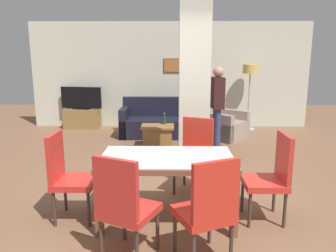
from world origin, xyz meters
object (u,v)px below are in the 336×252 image
(dining_chair_near_left, at_px, (124,204))
(coffee_table, at_px, (158,136))
(sofa, at_px, (158,123))
(tv_screen, at_px, (81,98))
(dining_chair_far_right, at_px, (195,152))
(dining_chair_head_right, at_px, (272,174))
(floor_lamp, at_px, (250,75))
(armchair, at_px, (223,126))
(standing_person, at_px, (217,101))
(dining_chair_near_right, at_px, (208,207))
(bottle, at_px, (164,120))
(dining_table, at_px, (167,170))
(dining_chair_head_left, at_px, (67,173))
(tv_stand, at_px, (82,118))

(dining_chair_near_left, relative_size, coffee_table, 1.51)
(sofa, xyz_separation_m, coffee_table, (0.03, -1.02, -0.07))
(tv_screen, bearing_deg, dining_chair_far_right, 133.38)
(dining_chair_head_right, relative_size, floor_lamp, 0.62)
(dining_chair_near_left, distance_m, armchair, 4.93)
(tv_screen, relative_size, standing_person, 0.66)
(dining_chair_near_right, xyz_separation_m, sofa, (-0.63, 4.89, -0.25))
(dining_chair_far_right, bearing_deg, bottle, -55.00)
(dining_chair_near_right, distance_m, floor_lamp, 5.86)
(dining_table, relative_size, dining_chair_head_left, 1.48)
(dining_chair_head_right, height_order, sofa, dining_chair_head_right)
(sofa, height_order, bottle, sofa)
(sofa, xyz_separation_m, tv_stand, (-2.02, 0.79, -0.05))
(bottle, height_order, tv_screen, tv_screen)
(dining_chair_head_left, height_order, dining_chair_near_right, same)
(armchair, bearing_deg, coffee_table, -19.98)
(dining_chair_near_left, xyz_separation_m, standing_person, (1.35, 3.92, 0.40))
(dining_table, xyz_separation_m, dining_chair_head_left, (-1.13, 0.00, -0.04))
(dining_chair_head_right, bearing_deg, coffee_table, 24.94)
(dining_chair_far_right, relative_size, armchair, 0.83)
(dining_chair_near_right, xyz_separation_m, armchair, (0.85, 4.71, -0.27))
(dining_chair_near_left, bearing_deg, dining_chair_head_left, 159.55)
(dining_table, bearing_deg, tv_screen, 115.19)
(tv_screen, bearing_deg, dining_table, 125.07)
(dining_chair_near_right, relative_size, tv_stand, 1.12)
(floor_lamp, bearing_deg, dining_chair_near_right, -106.25)
(dining_chair_far_right, height_order, bottle, dining_chair_far_right)
(dining_chair_near_right, distance_m, coffee_table, 3.93)
(dining_chair_head_left, height_order, tv_stand, dining_chair_head_left)
(bottle, bearing_deg, armchair, 27.31)
(sofa, relative_size, coffee_table, 2.59)
(armchair, bearing_deg, dining_chair_far_right, 24.56)
(dining_chair_head_right, xyz_separation_m, standing_person, (-0.20, 3.14, 0.40))
(dining_table, height_order, dining_chair_head_right, dining_chair_head_right)
(coffee_table, distance_m, tv_screen, 2.79)
(tv_stand, bearing_deg, armchair, -15.63)
(dining_chair_far_right, xyz_separation_m, bottle, (-0.47, 2.35, -0.01))
(dining_table, height_order, coffee_table, dining_table)
(dining_chair_near_right, relative_size, floor_lamp, 0.62)
(dining_chair_head_left, relative_size, armchair, 0.83)
(dining_chair_near_left, height_order, floor_lamp, floor_lamp)
(dining_chair_near_right, xyz_separation_m, coffee_table, (-0.61, 3.87, -0.32))
(dining_chair_far_right, height_order, coffee_table, dining_chair_far_right)
(dining_chair_head_left, bearing_deg, dining_chair_head_right, 90.00)
(sofa, bearing_deg, dining_chair_head_left, 78.01)
(floor_lamp, bearing_deg, armchair, -131.96)
(dining_table, relative_size, dining_chair_near_right, 1.48)
(tv_stand, xyz_separation_m, standing_person, (3.26, -1.71, 0.69))
(dining_chair_head_right, xyz_separation_m, dining_chair_near_right, (-0.81, -0.83, 0.00))
(tv_screen, xyz_separation_m, floor_lamp, (4.28, -0.12, 0.61))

